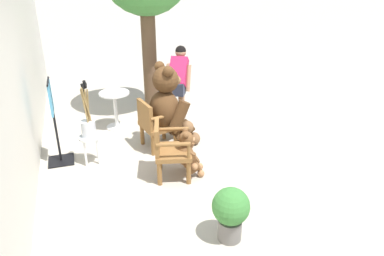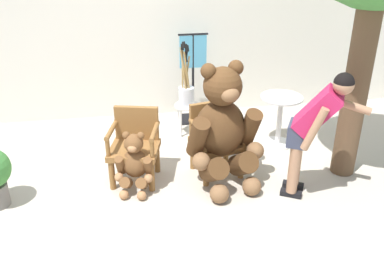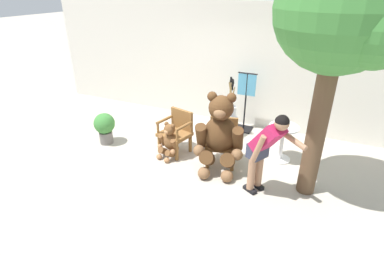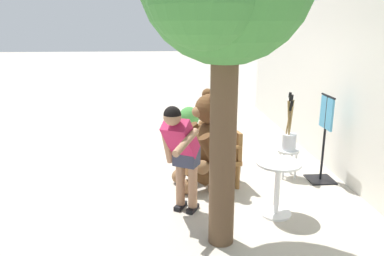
% 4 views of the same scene
% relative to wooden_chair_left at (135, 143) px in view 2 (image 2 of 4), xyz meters
% --- Properties ---
extents(ground_plane, '(60.00, 60.00, 0.00)m').
position_rel_wooden_chair_left_xyz_m(ground_plane, '(0.48, -0.42, -0.46)').
color(ground_plane, '#B2A899').
extents(back_wall, '(10.00, 0.16, 2.80)m').
position_rel_wooden_chair_left_xyz_m(back_wall, '(0.48, 1.98, 0.94)').
color(back_wall, silver).
rests_on(back_wall, ground).
extents(wooden_chair_left, '(0.67, 0.64, 0.86)m').
position_rel_wooden_chair_left_xyz_m(wooden_chair_left, '(0.00, 0.00, 0.00)').
color(wooden_chair_left, brown).
rests_on(wooden_chair_left, ground).
extents(wooden_chair_right, '(0.66, 0.63, 0.86)m').
position_rel_wooden_chair_left_xyz_m(wooden_chair_right, '(0.97, 0.00, 0.00)').
color(wooden_chair_right, brown).
rests_on(wooden_chair_right, ground).
extents(teddy_bear_large, '(0.91, 0.91, 1.47)m').
position_rel_wooden_chair_left_xyz_m(teddy_bear_large, '(0.99, -0.26, 0.26)').
color(teddy_bear_large, '#4C3019').
rests_on(teddy_bear_large, ground).
extents(teddy_bear_small, '(0.46, 0.46, 0.73)m').
position_rel_wooden_chair_left_xyz_m(teddy_bear_small, '(-0.02, -0.28, -0.10)').
color(teddy_bear_small, brown).
rests_on(teddy_bear_small, ground).
extents(person_visitor, '(0.89, 0.52, 1.48)m').
position_rel_wooden_chair_left_xyz_m(person_visitor, '(1.88, -0.68, 0.43)').
color(person_visitor, black).
rests_on(person_visitor, ground).
extents(white_stool, '(0.34, 0.34, 0.46)m').
position_rel_wooden_chair_left_xyz_m(white_stool, '(0.78, 1.08, -0.11)').
color(white_stool, silver).
rests_on(white_stool, ground).
extents(brush_bucket, '(0.22, 0.22, 0.92)m').
position_rel_wooden_chair_left_xyz_m(brush_bucket, '(0.78, 1.08, 0.21)').
color(brush_bucket, silver).
rests_on(brush_bucket, white_stool).
extents(round_side_table, '(0.56, 0.56, 0.72)m').
position_rel_wooden_chair_left_xyz_m(round_side_table, '(1.98, 0.53, -0.01)').
color(round_side_table, white).
rests_on(round_side_table, ground).
extents(clothing_display_stand, '(0.44, 0.40, 1.36)m').
position_rel_wooden_chair_left_xyz_m(clothing_display_stand, '(0.96, 1.57, 0.26)').
color(clothing_display_stand, black).
rests_on(clothing_display_stand, ground).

